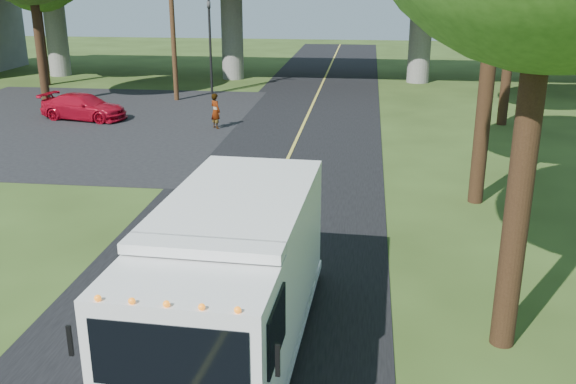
% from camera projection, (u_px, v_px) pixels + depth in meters
% --- Properties ---
extents(ground, '(120.00, 120.00, 0.00)m').
position_uv_depth(ground, '(200.00, 352.00, 11.64)').
color(ground, '#2C3F16').
rests_on(ground, ground).
extents(road, '(7.00, 90.00, 0.02)m').
position_uv_depth(road, '(277.00, 183.00, 21.03)').
color(road, black).
rests_on(road, ground).
extents(parking_lot, '(16.00, 18.00, 0.01)m').
position_uv_depth(parking_lot, '(67.00, 122.00, 29.84)').
color(parking_lot, black).
rests_on(parking_lot, ground).
extents(lane_line, '(0.12, 90.00, 0.01)m').
position_uv_depth(lane_line, '(277.00, 183.00, 21.03)').
color(lane_line, gold).
rests_on(lane_line, road).
extents(overpass, '(54.00, 10.00, 7.30)m').
position_uv_depth(overpass, '(325.00, 8.00, 40.25)').
color(overpass, slate).
rests_on(overpass, ground).
extents(traffic_signal, '(0.18, 0.22, 5.20)m').
position_uv_depth(traffic_signal, '(210.00, 37.00, 35.75)').
color(traffic_signal, black).
rests_on(traffic_signal, ground).
extents(utility_pole, '(1.60, 0.26, 9.00)m').
position_uv_depth(utility_pole, '(172.00, 13.00, 33.60)').
color(utility_pole, '#472D19').
rests_on(utility_pole, ground).
extents(step_van, '(2.74, 6.79, 2.81)m').
position_uv_depth(step_van, '(232.00, 275.00, 11.18)').
color(step_van, white).
rests_on(step_van, ground).
extents(red_sedan, '(4.38, 2.40, 1.20)m').
position_uv_depth(red_sedan, '(84.00, 107.00, 30.23)').
color(red_sedan, '#AB0A1E').
rests_on(red_sedan, ground).
extents(pedestrian, '(0.67, 0.67, 1.57)m').
position_uv_depth(pedestrian, '(216.00, 111.00, 28.36)').
color(pedestrian, gray).
rests_on(pedestrian, ground).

